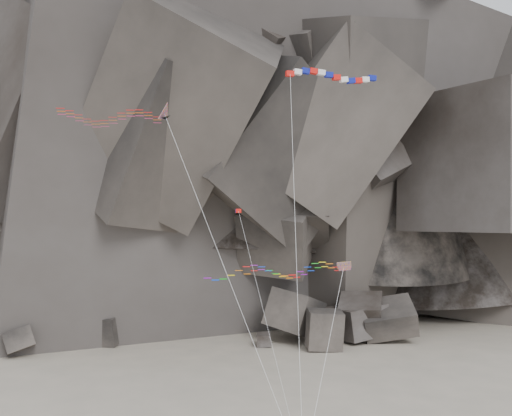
{
  "coord_description": "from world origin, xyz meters",
  "views": [
    {
      "loc": [
        -4.06,
        -47.42,
        19.41
      ],
      "look_at": [
        0.5,
        6.0,
        19.84
      ],
      "focal_mm": 40.0,
      "sensor_mm": 36.0,
      "label": 1
    }
  ],
  "objects": [
    {
      "name": "boulder_field",
      "position": [
        5.21,
        37.23,
        2.38
      ],
      "size": [
        68.79,
        14.62,
        9.24
      ],
      "color": "#47423F",
      "rests_on": "ground"
    },
    {
      "name": "delta_kite",
      "position": [
        -12.62,
        1.52,
        27.57
      ],
      "size": [
        19.6,
        11.54,
        27.16
      ],
      "rotation": [
        0.0,
        0.0,
        -0.41
      ],
      "color": "red",
      "rests_on": "ground"
    },
    {
      "name": "headland",
      "position": [
        0.0,
        70.0,
        42.0
      ],
      "size": [
        110.0,
        70.0,
        84.0
      ],
      "primitive_type": null,
      "color": "#4F4740",
      "rests_on": "ground"
    },
    {
      "name": "parafoil_kite",
      "position": [
        1.48,
        1.75,
        14.36
      ],
      "size": [
        13.45,
        11.45,
        13.37
      ],
      "rotation": [
        0.0,
        0.0,
        -0.33
      ],
      "color": "#DDA20C",
      "rests_on": "ground"
    },
    {
      "name": "pennant_kite",
      "position": [
        -0.43,
        2.04,
        15.71
      ],
      "size": [
        3.98,
        14.03,
        18.01
      ],
      "rotation": [
        0.0,
        0.0,
        0.5
      ],
      "color": "red",
      "rests_on": "ground"
    },
    {
      "name": "banner_kite",
      "position": [
        6.6,
        0.81,
        30.96
      ],
      "size": [
        8.35,
        10.89,
        30.04
      ],
      "rotation": [
        0.0,
        0.0,
        0.19
      ],
      "color": "red",
      "rests_on": "ground"
    }
  ]
}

